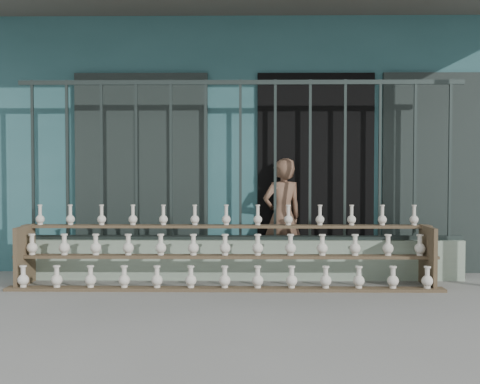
{
  "coord_description": "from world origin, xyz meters",
  "views": [
    {
      "loc": [
        0.09,
        -5.47,
        1.23
      ],
      "look_at": [
        0.0,
        1.0,
        1.0
      ],
      "focal_mm": 45.0,
      "sensor_mm": 36.0,
      "label": 1
    }
  ],
  "objects": [
    {
      "name": "parapet_wall",
      "position": [
        0.0,
        1.3,
        0.23
      ],
      "size": [
        5.0,
        0.2,
        0.45
      ],
      "primitive_type": "cube",
      "color": "#8CA18A",
      "rests_on": "ground"
    },
    {
      "name": "elderly_woman",
      "position": [
        0.49,
        1.63,
        0.69
      ],
      "size": [
        0.59,
        0.51,
        1.37
      ],
      "primitive_type": "imported",
      "rotation": [
        0.0,
        0.0,
        3.57
      ],
      "color": "brown",
      "rests_on": "ground"
    },
    {
      "name": "security_fence",
      "position": [
        -0.0,
        1.3,
        1.35
      ],
      "size": [
        5.0,
        0.04,
        1.8
      ],
      "color": "#283330",
      "rests_on": "parapet_wall"
    },
    {
      "name": "ground",
      "position": [
        0.0,
        0.0,
        0.0
      ],
      "size": [
        60.0,
        60.0,
        0.0
      ],
      "primitive_type": "plane",
      "color": "slate"
    },
    {
      "name": "shelf_rack",
      "position": [
        -0.16,
        0.88,
        0.36
      ],
      "size": [
        4.5,
        0.68,
        0.85
      ],
      "color": "brown",
      "rests_on": "ground"
    },
    {
      "name": "workshop_building",
      "position": [
        0.0,
        4.23,
        1.62
      ],
      "size": [
        7.4,
        6.6,
        3.21
      ],
      "color": "#2D5B5F",
      "rests_on": "ground"
    }
  ]
}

